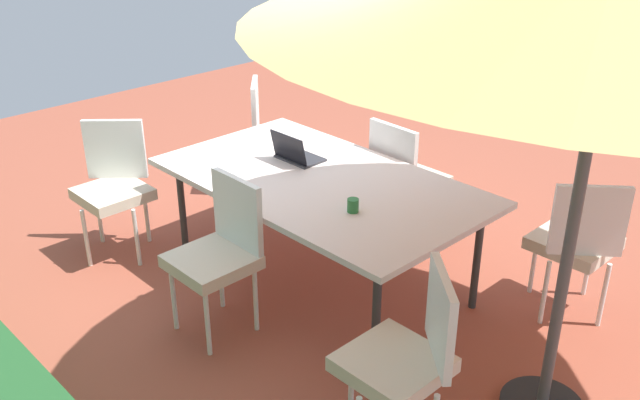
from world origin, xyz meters
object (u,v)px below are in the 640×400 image
at_px(chair_northwest, 407,353).
at_px(cup, 353,205).
at_px(chair_southwest, 578,239).
at_px(dining_table, 320,185).
at_px(chair_northeast, 114,182).
at_px(chair_north, 220,249).
at_px(chair_southeast, 273,129).
at_px(chair_south, 405,175).
at_px(laptop, 296,154).

distance_m(chair_northwest, cup, 1.12).
xyz_separation_m(chair_northwest, chair_southwest, (-0.01, -1.64, 0.00)).
xyz_separation_m(dining_table, chair_northwest, (-1.41, 0.78, -0.17)).
relative_size(chair_northeast, chair_southwest, 1.00).
xyz_separation_m(chair_northeast, chair_southwest, (-2.76, -1.65, 0.00)).
bearing_deg(chair_north, chair_southeast, 131.27).
bearing_deg(cup, chair_northwest, 147.55).
distance_m(chair_south, chair_northwest, 2.12).
bearing_deg(chair_southeast, chair_southwest, -136.72).
bearing_deg(chair_southwest, chair_northeast, -10.78).
height_order(chair_north, cup, chair_north).
bearing_deg(cup, chair_south, -66.65).
height_order(chair_northeast, chair_northwest, same).
bearing_deg(chair_southwest, cup, 6.82).
xyz_separation_m(chair_northeast, laptop, (-1.00, -0.89, 0.26)).
xyz_separation_m(dining_table, chair_south, (-0.04, -0.84, -0.17)).
bearing_deg(chair_southwest, chair_southeast, -40.06).
xyz_separation_m(chair_northwest, laptop, (1.75, -0.88, 0.26)).
relative_size(chair_northeast, laptop, 3.03).
bearing_deg(dining_table, chair_south, -92.62).
bearing_deg(laptop, chair_northeast, 40.84).
distance_m(chair_north, chair_south, 1.66).
distance_m(chair_south, cup, 1.15).
relative_size(chair_south, laptop, 3.03).
bearing_deg(dining_table, chair_southwest, -148.81).
bearing_deg(chair_north, chair_southwest, 49.87).
height_order(chair_south, laptop, laptop).
distance_m(chair_northeast, chair_south, 2.14).
xyz_separation_m(chair_north, chair_northwest, (-1.43, -0.04, 0.00)).
bearing_deg(chair_south, dining_table, 89.26).
bearing_deg(chair_southeast, laptop, -170.98).
bearing_deg(laptop, chair_southwest, -157.46).
distance_m(chair_northeast, chair_north, 1.33).
relative_size(chair_southeast, cup, 11.66).
bearing_deg(chair_southeast, chair_northeast, 133.91).
relative_size(chair_northeast, chair_north, 1.00).
bearing_deg(chair_south, chair_southeast, 4.16).
height_order(chair_southeast, cup, chair_southeast).
bearing_deg(chair_northeast, laptop, -6.03).
bearing_deg(chair_south, chair_northwest, 132.10).
height_order(chair_northeast, chair_southwest, same).
xyz_separation_m(chair_north, cup, (-0.50, -0.63, 0.26)).
relative_size(chair_north, chair_northwest, 1.00).
relative_size(dining_table, chair_northeast, 2.25).
xyz_separation_m(chair_south, laptop, (0.38, 0.74, 0.26)).
bearing_deg(chair_northeast, dining_table, -17.24).
height_order(dining_table, chair_south, chair_south).
distance_m(chair_south, laptop, 0.87).
height_order(chair_north, chair_south, same).
bearing_deg(chair_northwest, chair_southeast, -168.01).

